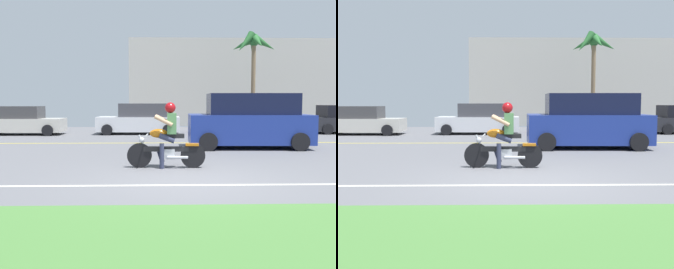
% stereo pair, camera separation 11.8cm
% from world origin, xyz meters
% --- Properties ---
extents(ground, '(56.00, 30.00, 0.04)m').
position_xyz_m(ground, '(0.00, 3.00, -0.02)').
color(ground, slate).
extents(grass_median, '(56.00, 3.80, 0.06)m').
position_xyz_m(grass_median, '(0.00, -4.10, 0.03)').
color(grass_median, '#477A38').
rests_on(grass_median, ground).
extents(lane_line_near, '(50.40, 0.12, 0.01)m').
position_xyz_m(lane_line_near, '(0.00, -0.49, 0.00)').
color(lane_line_near, silver).
rests_on(lane_line_near, ground).
extents(lane_line_far, '(50.40, 0.12, 0.01)m').
position_xyz_m(lane_line_far, '(0.00, 7.67, 0.00)').
color(lane_line_far, yellow).
rests_on(lane_line_far, ground).
extents(motorcyclist, '(2.02, 0.66, 1.69)m').
position_xyz_m(motorcyclist, '(-0.41, 1.64, 0.71)').
color(motorcyclist, black).
rests_on(motorcyclist, ground).
extents(suv_nearby, '(4.64, 2.33, 2.00)m').
position_xyz_m(suv_nearby, '(2.77, 5.95, 0.97)').
color(suv_nearby, navy).
rests_on(suv_nearby, ground).
extents(parked_car_0, '(4.20, 1.90, 1.48)m').
position_xyz_m(parked_car_0, '(-7.68, 12.00, 0.69)').
color(parked_car_0, beige).
rests_on(parked_car_0, ground).
extents(parked_car_1, '(4.35, 2.00, 1.61)m').
position_xyz_m(parked_car_1, '(-1.55, 12.24, 0.75)').
color(parked_car_1, silver).
rests_on(parked_car_1, ground).
extents(parked_car_2, '(4.34, 2.22, 1.62)m').
position_xyz_m(parked_car_2, '(3.60, 12.92, 0.75)').
color(parked_car_2, navy).
rests_on(parked_car_2, ground).
extents(palm_tree_0, '(2.85, 2.93, 5.97)m').
position_xyz_m(palm_tree_0, '(5.23, 15.62, 4.94)').
color(palm_tree_0, '#846B4C').
rests_on(palm_tree_0, ground).
extents(building_far, '(18.13, 4.00, 6.15)m').
position_xyz_m(building_far, '(6.45, 21.00, 3.08)').
color(building_far, '#BCB7AD').
rests_on(building_far, ground).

